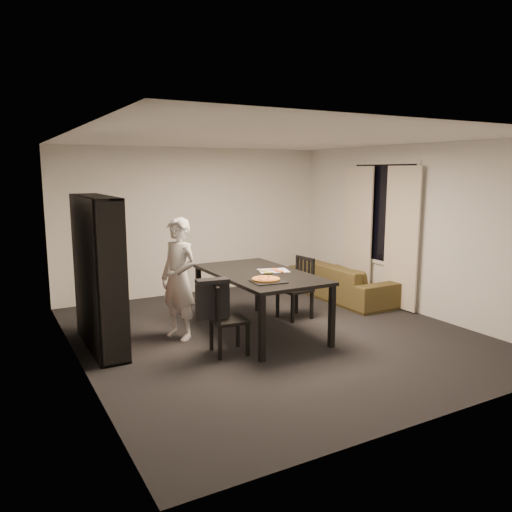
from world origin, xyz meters
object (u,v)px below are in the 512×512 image
dining_table (260,278)px  pepperoni_pizza (266,279)px  sofa (342,281)px  bookshelf (98,273)px  chair_right (299,283)px  person (179,279)px  baking_tray (268,282)px  chair_left (222,314)px

dining_table → pepperoni_pizza: size_ratio=5.75×
pepperoni_pizza → sofa: 2.82m
bookshelf → dining_table: size_ratio=0.94×
bookshelf → sofa: (4.19, 0.47, -0.64)m
chair_right → person: bearing=-94.1°
chair_right → bookshelf: bearing=-97.4°
dining_table → person: bearing=163.5°
dining_table → sofa: 2.40m
pepperoni_pizza → bookshelf: bearing=152.1°
bookshelf → chair_right: (2.91, -0.12, -0.43)m
bookshelf → dining_table: bearing=-12.8°
chair_right → pepperoni_pizza: chair_right is taller
chair_right → pepperoni_pizza: (-1.08, -0.85, 0.34)m
person → baking_tray: 1.22m
chair_left → baking_tray: chair_left is taller
baking_tray → pepperoni_pizza: bearing=90.5°
dining_table → chair_left: chair_left is taller
dining_table → sofa: (2.17, 0.93, -0.45)m
pepperoni_pizza → sofa: (2.36, 1.44, -0.55)m
baking_tray → chair_left: bearing=174.1°
chair_right → pepperoni_pizza: 1.41m
chair_right → baking_tray: size_ratio=2.30×
dining_table → chair_right: bearing=21.2°
bookshelf → pepperoni_pizza: (1.83, -0.97, -0.08)m
chair_right → chair_left: bearing=-68.3°
chair_left → person: 0.90m
chair_right → sofa: chair_right is taller
bookshelf → dining_table: 2.09m
bookshelf → baking_tray: bearing=-29.3°
dining_table → pepperoni_pizza: bearing=-111.0°
chair_left → chair_right: (1.68, 0.85, 0.03)m
bookshelf → person: bookshelf is taller
chair_right → sofa: 1.43m
dining_table → baking_tray: (-0.19, -0.57, 0.08)m
chair_left → person: (-0.24, 0.82, 0.30)m
chair_left → person: bearing=23.6°
pepperoni_pizza → person: bearing=136.0°
sofa → baking_tray: bearing=122.5°
bookshelf → baking_tray: 2.10m
person → pepperoni_pizza: bearing=22.9°
person → sofa: person is taller
bookshelf → chair_right: bearing=-2.3°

